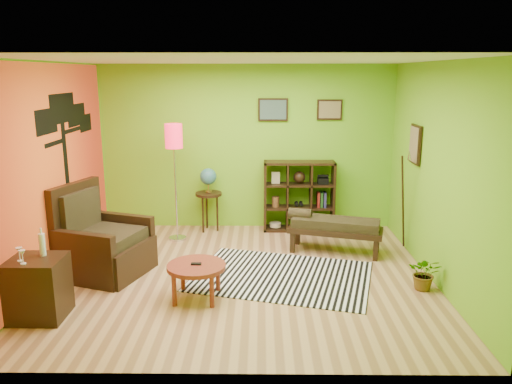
{
  "coord_description": "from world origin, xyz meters",
  "views": [
    {
      "loc": [
        0.25,
        -6.24,
        2.64
      ],
      "look_at": [
        0.18,
        0.44,
        1.05
      ],
      "focal_mm": 35.0,
      "sensor_mm": 36.0,
      "label": 1
    }
  ],
  "objects_px": {
    "side_cabinet": "(38,288)",
    "bench": "(333,226)",
    "floor_lamp": "(174,147)",
    "potted_plant": "(425,277)",
    "armchair": "(101,247)",
    "globe_table": "(208,184)",
    "coffee_table": "(196,269)",
    "cube_shelf": "(300,196)"
  },
  "relations": [
    {
      "from": "coffee_table",
      "to": "cube_shelf",
      "type": "distance_m",
      "value": 3.09
    },
    {
      "from": "coffee_table",
      "to": "cube_shelf",
      "type": "bearing_deg",
      "value": 62.31
    },
    {
      "from": "floor_lamp",
      "to": "globe_table",
      "type": "bearing_deg",
      "value": 44.26
    },
    {
      "from": "side_cabinet",
      "to": "bench",
      "type": "bearing_deg",
      "value": 31.02
    },
    {
      "from": "armchair",
      "to": "globe_table",
      "type": "height_order",
      "value": "armchair"
    },
    {
      "from": "side_cabinet",
      "to": "floor_lamp",
      "type": "height_order",
      "value": "floor_lamp"
    },
    {
      "from": "coffee_table",
      "to": "potted_plant",
      "type": "distance_m",
      "value": 2.84
    },
    {
      "from": "armchair",
      "to": "bench",
      "type": "relative_size",
      "value": 0.86
    },
    {
      "from": "cube_shelf",
      "to": "bench",
      "type": "xyz_separation_m",
      "value": [
        0.42,
        -1.09,
        -0.19
      ]
    },
    {
      "from": "cube_shelf",
      "to": "globe_table",
      "type": "bearing_deg",
      "value": -177.82
    },
    {
      "from": "coffee_table",
      "to": "cube_shelf",
      "type": "xyz_separation_m",
      "value": [
        1.43,
        2.72,
        0.23
      ]
    },
    {
      "from": "side_cabinet",
      "to": "globe_table",
      "type": "relative_size",
      "value": 0.92
    },
    {
      "from": "cube_shelf",
      "to": "potted_plant",
      "type": "bearing_deg",
      "value": -60.42
    },
    {
      "from": "cube_shelf",
      "to": "floor_lamp",
      "type": "bearing_deg",
      "value": -165.56
    },
    {
      "from": "cube_shelf",
      "to": "bench",
      "type": "bearing_deg",
      "value": -68.89
    },
    {
      "from": "globe_table",
      "to": "bench",
      "type": "height_order",
      "value": "globe_table"
    },
    {
      "from": "cube_shelf",
      "to": "potted_plant",
      "type": "height_order",
      "value": "cube_shelf"
    },
    {
      "from": "cube_shelf",
      "to": "coffee_table",
      "type": "bearing_deg",
      "value": -117.69
    },
    {
      "from": "potted_plant",
      "to": "side_cabinet",
      "type": "bearing_deg",
      "value": -170.25
    },
    {
      "from": "floor_lamp",
      "to": "potted_plant",
      "type": "height_order",
      "value": "floor_lamp"
    },
    {
      "from": "coffee_table",
      "to": "globe_table",
      "type": "height_order",
      "value": "globe_table"
    },
    {
      "from": "coffee_table",
      "to": "side_cabinet",
      "type": "distance_m",
      "value": 1.75
    },
    {
      "from": "side_cabinet",
      "to": "coffee_table",
      "type": "bearing_deg",
      "value": 16.27
    },
    {
      "from": "side_cabinet",
      "to": "bench",
      "type": "xyz_separation_m",
      "value": [
        3.53,
        2.13,
        0.06
      ]
    },
    {
      "from": "armchair",
      "to": "coffee_table",
      "type": "bearing_deg",
      "value": -29.66
    },
    {
      "from": "armchair",
      "to": "cube_shelf",
      "type": "distance_m",
      "value": 3.42
    },
    {
      "from": "floor_lamp",
      "to": "cube_shelf",
      "type": "xyz_separation_m",
      "value": [
        2.03,
        0.52,
        -0.92
      ]
    },
    {
      "from": "floor_lamp",
      "to": "potted_plant",
      "type": "distance_m",
      "value": 4.14
    },
    {
      "from": "floor_lamp",
      "to": "potted_plant",
      "type": "xyz_separation_m",
      "value": [
        3.41,
        -1.92,
        -1.35
      ]
    },
    {
      "from": "floor_lamp",
      "to": "cube_shelf",
      "type": "relative_size",
      "value": 1.57
    },
    {
      "from": "coffee_table",
      "to": "armchair",
      "type": "xyz_separation_m",
      "value": [
        -1.39,
        0.79,
        -0.0
      ]
    },
    {
      "from": "coffee_table",
      "to": "armchair",
      "type": "bearing_deg",
      "value": 150.34
    },
    {
      "from": "armchair",
      "to": "cube_shelf",
      "type": "bearing_deg",
      "value": 34.5
    },
    {
      "from": "armchair",
      "to": "side_cabinet",
      "type": "xyz_separation_m",
      "value": [
        -0.3,
        -1.28,
        -0.02
      ]
    },
    {
      "from": "globe_table",
      "to": "bench",
      "type": "bearing_deg",
      "value": -27.59
    },
    {
      "from": "potted_plant",
      "to": "globe_table",
      "type": "bearing_deg",
      "value": 140.96
    },
    {
      "from": "armchair",
      "to": "potted_plant",
      "type": "distance_m",
      "value": 4.24
    },
    {
      "from": "cube_shelf",
      "to": "potted_plant",
      "type": "distance_m",
      "value": 2.84
    },
    {
      "from": "side_cabinet",
      "to": "bench",
      "type": "height_order",
      "value": "side_cabinet"
    },
    {
      "from": "armchair",
      "to": "cube_shelf",
      "type": "height_order",
      "value": "armchair"
    },
    {
      "from": "potted_plant",
      "to": "cube_shelf",
      "type": "bearing_deg",
      "value": 119.58
    },
    {
      "from": "side_cabinet",
      "to": "bench",
      "type": "relative_size",
      "value": 0.68
    }
  ]
}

